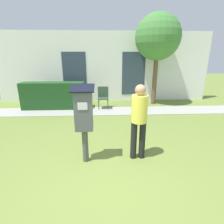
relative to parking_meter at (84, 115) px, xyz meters
name	(u,v)px	position (x,y,z in m)	size (l,w,h in m)	color
ground_plane	(107,180)	(0.43, -0.63, -1.02)	(40.00, 40.00, 0.00)	olive
sidewalk	(105,111)	(0.43, 3.46, -1.01)	(12.00, 1.10, 0.02)	#A3A099
building_facade	(104,67)	(0.43, 5.39, 0.58)	(10.00, 0.26, 3.20)	white
parking_meter	(84,115)	(0.00, 0.00, 0.00)	(0.44, 0.31, 1.59)	#4C4C4C
person_standing	(139,117)	(1.09, 0.08, -0.09)	(0.32, 0.32, 1.58)	black
outdoor_chair_left	(79,95)	(-0.69, 4.19, -0.49)	(0.44, 0.44, 0.90)	#334738
outdoor_chair_middle	(103,96)	(0.36, 3.93, -0.49)	(0.44, 0.44, 0.90)	#334738
hedge_row	(54,96)	(-1.67, 3.93, -0.47)	(2.52, 0.60, 1.10)	#1E471E
tree	(158,38)	(2.67, 4.56, 1.83)	(1.90, 1.90, 3.82)	brown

